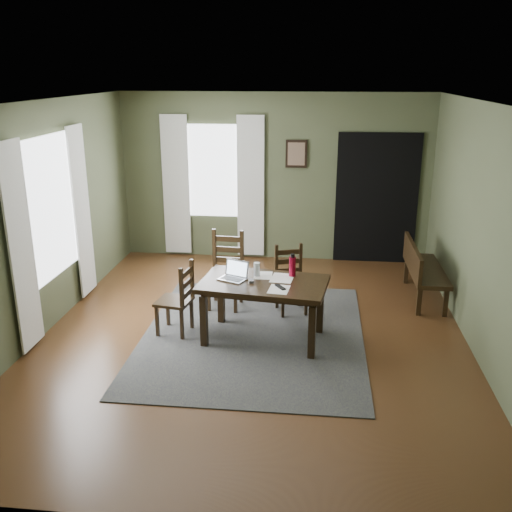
# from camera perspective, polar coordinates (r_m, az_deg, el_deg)

# --- Properties ---
(ground) EXTENTS (5.00, 6.00, 0.01)m
(ground) POSITION_cam_1_polar(r_m,az_deg,el_deg) (6.89, -0.28, -7.95)
(ground) COLOR #492C16
(room_shell) EXTENTS (5.02, 6.02, 2.71)m
(room_shell) POSITION_cam_1_polar(r_m,az_deg,el_deg) (6.31, -0.30, 6.97)
(room_shell) COLOR #4A5235
(room_shell) RESTS_ON ground
(rug) EXTENTS (2.60, 3.20, 0.01)m
(rug) POSITION_cam_1_polar(r_m,az_deg,el_deg) (6.89, -0.28, -7.87)
(rug) COLOR #363636
(rug) RESTS_ON ground
(dining_table) EXTENTS (1.53, 1.04, 0.71)m
(dining_table) POSITION_cam_1_polar(r_m,az_deg,el_deg) (6.54, 0.77, -3.30)
(dining_table) COLOR black
(dining_table) RESTS_ON rug
(chair_end) EXTENTS (0.44, 0.44, 0.88)m
(chair_end) POSITION_cam_1_polar(r_m,az_deg,el_deg) (6.82, -7.84, -4.34)
(chair_end) COLOR black
(chair_end) RESTS_ON rug
(chair_back_left) EXTENTS (0.47, 0.47, 1.01)m
(chair_back_left) POSITION_cam_1_polar(r_m,az_deg,el_deg) (7.54, -3.03, -1.48)
(chair_back_left) COLOR black
(chair_back_left) RESTS_ON rug
(chair_back_right) EXTENTS (0.48, 0.48, 0.87)m
(chair_back_right) POSITION_cam_1_polar(r_m,az_deg,el_deg) (7.40, 3.48, -2.42)
(chair_back_right) COLOR black
(chair_back_right) RESTS_ON rug
(bench) EXTENTS (0.44, 1.37, 0.77)m
(bench) POSITION_cam_1_polar(r_m,az_deg,el_deg) (8.10, 16.19, -1.04)
(bench) COLOR black
(bench) RESTS_ON ground
(laptop) EXTENTS (0.37, 0.34, 0.21)m
(laptop) POSITION_cam_1_polar(r_m,az_deg,el_deg) (6.58, -2.17, -1.83)
(laptop) COLOR #B7B7BC
(laptop) RESTS_ON dining_table
(computer_mouse) EXTENTS (0.06, 0.09, 0.03)m
(computer_mouse) POSITION_cam_1_polar(r_m,az_deg,el_deg) (6.48, -0.45, -2.52)
(computer_mouse) COLOR #3F3F42
(computer_mouse) RESTS_ON dining_table
(tv_remote) EXTENTS (0.14, 0.17, 0.02)m
(tv_remote) POSITION_cam_1_polar(r_m,az_deg,el_deg) (6.32, 2.44, -3.12)
(tv_remote) COLOR black
(tv_remote) RESTS_ON dining_table
(drinking_glass) EXTENTS (0.09, 0.09, 0.16)m
(drinking_glass) POSITION_cam_1_polar(r_m,az_deg,el_deg) (6.66, 0.08, -1.33)
(drinking_glass) COLOR silver
(drinking_glass) RESTS_ON dining_table
(water_bottle) EXTENTS (0.09, 0.09, 0.27)m
(water_bottle) POSITION_cam_1_polar(r_m,az_deg,el_deg) (6.64, 3.66, -1.01)
(water_bottle) COLOR #A20C28
(water_bottle) RESTS_ON dining_table
(paper_b) EXTENTS (0.25, 0.31, 0.00)m
(paper_b) POSITION_cam_1_polar(r_m,az_deg,el_deg) (6.28, 2.30, -3.35)
(paper_b) COLOR white
(paper_b) RESTS_ON dining_table
(paper_c) EXTENTS (0.21, 0.28, 0.00)m
(paper_c) POSITION_cam_1_polar(r_m,az_deg,el_deg) (6.69, 0.71, -1.95)
(paper_c) COLOR white
(paper_c) RESTS_ON dining_table
(paper_d) EXTENTS (0.29, 0.35, 0.00)m
(paper_d) POSITION_cam_1_polar(r_m,az_deg,el_deg) (6.61, 2.63, -2.22)
(paper_d) COLOR white
(paper_d) RESTS_ON dining_table
(window_left) EXTENTS (0.01, 1.30, 1.70)m
(window_left) POSITION_cam_1_polar(r_m,az_deg,el_deg) (7.27, -19.89, 4.54)
(window_left) COLOR white
(window_left) RESTS_ON ground
(window_back) EXTENTS (1.00, 0.01, 1.50)m
(window_back) POSITION_cam_1_polar(r_m,az_deg,el_deg) (9.41, -4.32, 8.47)
(window_back) COLOR white
(window_back) RESTS_ON ground
(curtain_left_near) EXTENTS (0.03, 0.48, 2.30)m
(curtain_left_near) POSITION_cam_1_polar(r_m,az_deg,el_deg) (6.62, -22.44, 0.72)
(curtain_left_near) COLOR silver
(curtain_left_near) RESTS_ON ground
(curtain_left_far) EXTENTS (0.03, 0.48, 2.30)m
(curtain_left_far) POSITION_cam_1_polar(r_m,az_deg,el_deg) (8.04, -17.02, 4.22)
(curtain_left_far) COLOR silver
(curtain_left_far) RESTS_ON ground
(curtain_back_left) EXTENTS (0.44, 0.03, 2.30)m
(curtain_back_left) POSITION_cam_1_polar(r_m,az_deg,el_deg) (9.56, -8.00, 6.97)
(curtain_back_left) COLOR silver
(curtain_back_left) RESTS_ON ground
(curtain_back_right) EXTENTS (0.44, 0.03, 2.30)m
(curtain_back_right) POSITION_cam_1_polar(r_m,az_deg,el_deg) (9.33, -0.55, 6.88)
(curtain_back_right) COLOR silver
(curtain_back_right) RESTS_ON ground
(framed_picture) EXTENTS (0.34, 0.03, 0.44)m
(framed_picture) POSITION_cam_1_polar(r_m,az_deg,el_deg) (9.21, 4.05, 10.15)
(framed_picture) COLOR black
(framed_picture) RESTS_ON ground
(doorway_back) EXTENTS (1.30, 0.03, 2.10)m
(doorway_back) POSITION_cam_1_polar(r_m,az_deg,el_deg) (9.37, 11.96, 5.60)
(doorway_back) COLOR black
(doorway_back) RESTS_ON ground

